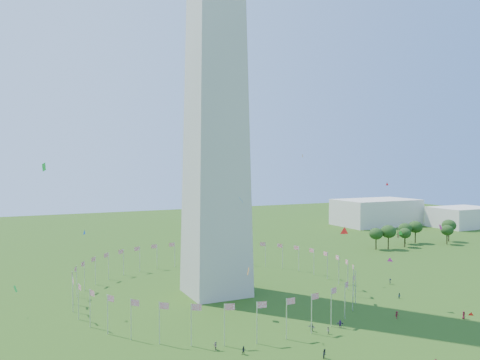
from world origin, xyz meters
name	(u,v)px	position (x,y,z in m)	size (l,w,h in m)	color
ground	(313,356)	(0.00, 0.00, 0.00)	(600.00, 600.00, 0.00)	#21420F
washington_monument	(215,4)	(0.00, 50.00, 84.50)	(16.80, 16.80, 169.00)	#BCB7A7
flag_ring	(216,278)	(0.00, 50.00, 4.50)	(80.24, 80.24, 9.00)	silver
gov_building_east_a	(376,212)	(150.00, 150.00, 8.00)	(50.00, 30.00, 16.00)	beige
gov_building_east_b	(462,217)	(190.00, 120.00, 6.00)	(35.00, 25.00, 12.00)	beige
crowd	(353,340)	(11.51, 1.79, 0.89)	(81.09, 74.13, 1.99)	maroon
kites_aloft	(319,228)	(13.96, 18.00, 22.64)	(99.59, 69.53, 37.25)	red
tree_line_east	(413,235)	(114.95, 85.44, 5.01)	(53.61, 15.51, 10.67)	#254B19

